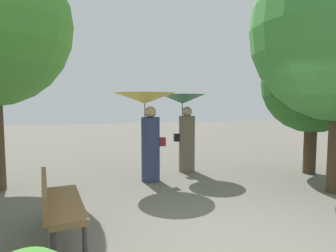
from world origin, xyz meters
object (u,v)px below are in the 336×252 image
object	(u,v)px
person_left	(147,116)
park_bench	(58,201)
tree_mid_right	(313,75)
person_right	(184,118)

from	to	relation	value
person_left	park_bench	bearing A→B (deg)	152.42
person_left	tree_mid_right	size ratio (longest dim) A/B	0.52
person_left	tree_mid_right	xyz separation A→B (m)	(4.08, -0.36, 0.98)
person_right	park_bench	bearing A→B (deg)	145.07
park_bench	tree_mid_right	world-z (taller)	tree_mid_right
person_right	tree_mid_right	distance (m)	3.33
person_left	park_bench	distance (m)	3.11
tree_mid_right	person_left	bearing A→B (deg)	175.00
person_right	park_bench	size ratio (longest dim) A/B	1.28
park_bench	person_right	bearing A→B (deg)	-50.31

